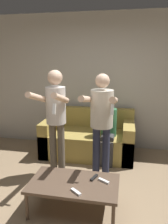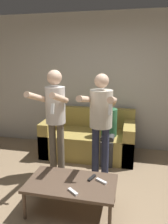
% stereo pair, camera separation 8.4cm
% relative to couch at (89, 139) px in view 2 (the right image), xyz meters
% --- Properties ---
extents(ground_plane, '(14.00, 14.00, 0.00)m').
position_rel_couch_xyz_m(ground_plane, '(0.18, -1.72, -0.30)').
color(ground_plane, '#937A5B').
extents(wall_back, '(6.40, 0.06, 2.70)m').
position_rel_couch_xyz_m(wall_back, '(0.18, 0.49, 1.05)').
color(wall_back, '#B7B2A8').
rests_on(wall_back, ground_plane).
extents(couch, '(1.71, 0.91, 0.85)m').
position_rel_couch_xyz_m(couch, '(0.00, 0.00, 0.00)').
color(couch, '#AD9347').
rests_on(couch, ground_plane).
extents(person_standing_left, '(0.42, 0.75, 1.67)m').
position_rel_couch_xyz_m(person_standing_left, '(-0.35, -0.91, 0.74)').
color(person_standing_left, '#6B6051').
rests_on(person_standing_left, ground_plane).
extents(person_standing_right, '(0.45, 0.77, 1.62)m').
position_rel_couch_xyz_m(person_standing_right, '(0.35, -0.91, 0.73)').
color(person_standing_right, '#282D47').
rests_on(person_standing_right, ground_plane).
extents(person_seated, '(0.28, 0.52, 1.20)m').
position_rel_couch_xyz_m(person_seated, '(0.39, -0.22, 0.37)').
color(person_seated, '#383838').
rests_on(person_seated, ground_plane).
extents(coffee_table, '(1.07, 0.61, 0.38)m').
position_rel_couch_xyz_m(coffee_table, '(0.12, -1.68, 0.05)').
color(coffee_table, brown).
rests_on(coffee_table, ground_plane).
extents(remote_near, '(0.14, 0.12, 0.02)m').
position_rel_couch_xyz_m(remote_near, '(0.19, -1.88, 0.10)').
color(remote_near, white).
rests_on(remote_near, coffee_table).
extents(remote_mid, '(0.15, 0.11, 0.02)m').
position_rel_couch_xyz_m(remote_mid, '(0.47, -1.60, 0.10)').
color(remote_mid, white).
rests_on(remote_mid, coffee_table).
extents(remote_far, '(0.09, 0.15, 0.02)m').
position_rel_couch_xyz_m(remote_far, '(0.34, -1.55, 0.10)').
color(remote_far, black).
rests_on(remote_far, coffee_table).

